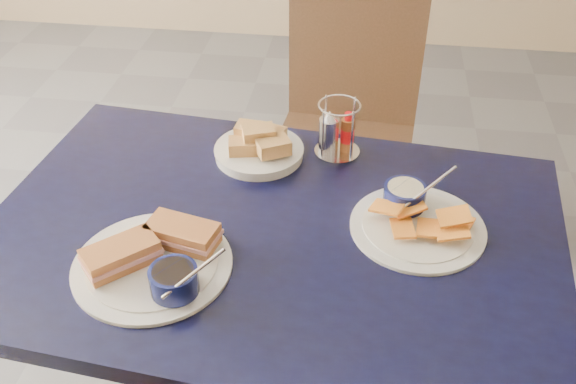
# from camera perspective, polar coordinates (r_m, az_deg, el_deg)

# --- Properties ---
(ground) EXTENTS (6.00, 6.00, 0.00)m
(ground) POSITION_cam_1_polar(r_m,az_deg,el_deg) (2.00, -1.70, -16.56)
(ground) COLOR #525257
(ground) RESTS_ON ground
(dining_table) EXTENTS (1.26, 0.91, 0.75)m
(dining_table) POSITION_cam_1_polar(r_m,az_deg,el_deg) (1.38, -1.47, -5.44)
(dining_table) COLOR black
(dining_table) RESTS_ON ground
(chair_far) EXTENTS (0.48, 0.46, 0.93)m
(chair_far) POSITION_cam_1_polar(r_m,az_deg,el_deg) (2.15, 5.13, 6.87)
(chair_far) COLOR #311D10
(chair_far) RESTS_ON ground
(sandwich_plate) EXTENTS (0.32, 0.31, 0.12)m
(sandwich_plate) POSITION_cam_1_polar(r_m,az_deg,el_deg) (1.26, -11.65, -5.79)
(sandwich_plate) COLOR white
(sandwich_plate) RESTS_ON dining_table
(plantain_plate) EXTENTS (0.28, 0.28, 0.12)m
(plantain_plate) POSITION_cam_1_polar(r_m,az_deg,el_deg) (1.36, 11.14, -2.11)
(plantain_plate) COLOR white
(plantain_plate) RESTS_ON dining_table
(bread_basket) EXTENTS (0.21, 0.21, 0.08)m
(bread_basket) POSITION_cam_1_polar(r_m,az_deg,el_deg) (1.54, -2.57, 4.04)
(bread_basket) COLOR white
(bread_basket) RESTS_ON dining_table
(condiment_caddy) EXTENTS (0.11, 0.11, 0.14)m
(condiment_caddy) POSITION_cam_1_polar(r_m,az_deg,el_deg) (1.54, 4.30, 5.31)
(condiment_caddy) COLOR silver
(condiment_caddy) RESTS_ON dining_table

